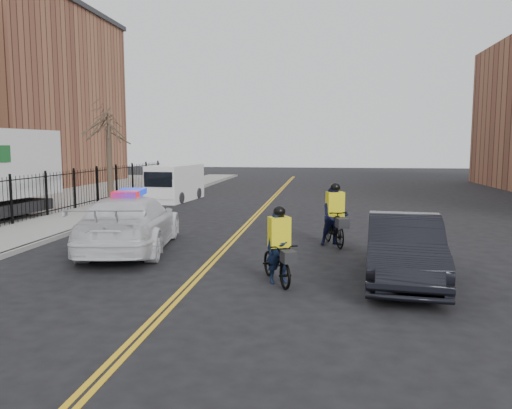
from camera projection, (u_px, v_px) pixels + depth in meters
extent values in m
plane|color=black|center=(216.00, 257.00, 14.37)|extent=(120.00, 120.00, 0.00)
cube|color=gold|center=(253.00, 217.00, 22.26)|extent=(0.10, 60.00, 0.01)
cube|color=gold|center=(256.00, 217.00, 22.24)|extent=(0.10, 60.00, 0.01)
cube|color=#9A9791|center=(95.00, 213.00, 23.23)|extent=(3.00, 60.00, 0.15)
cube|color=#9A9791|center=(126.00, 213.00, 23.03)|extent=(0.20, 60.00, 0.15)
cylinder|color=#33271E|center=(110.00, 166.00, 24.97)|extent=(0.28, 0.28, 4.00)
imported|color=white|center=(131.00, 223.00, 15.15)|extent=(3.24, 6.12, 1.69)
cube|color=#0C26CC|center=(130.00, 193.00, 15.05)|extent=(0.94, 1.64, 0.16)
imported|color=black|center=(404.00, 249.00, 11.66)|extent=(2.14, 4.89, 1.56)
cube|color=white|center=(176.00, 183.00, 29.08)|extent=(2.24, 4.98, 2.06)
cube|color=white|center=(161.00, 189.00, 27.07)|extent=(1.80, 0.88, 1.07)
cube|color=black|center=(158.00, 179.00, 26.66)|extent=(1.61, 0.24, 0.81)
cylinder|color=black|center=(152.00, 197.00, 27.97)|extent=(0.28, 0.64, 0.63)
cylinder|color=black|center=(181.00, 198.00, 27.59)|extent=(0.28, 0.64, 0.63)
cylinder|color=black|center=(172.00, 192.00, 30.74)|extent=(0.28, 0.64, 0.63)
cylinder|color=black|center=(198.00, 193.00, 30.36)|extent=(0.28, 0.64, 0.63)
cylinder|color=black|center=(27.00, 204.00, 22.88)|extent=(0.11, 0.11, 1.05)
imported|color=black|center=(279.00, 262.00, 11.61)|extent=(1.34, 1.95, 0.97)
imported|color=black|center=(279.00, 247.00, 11.57)|extent=(0.72, 0.61, 1.67)
cube|color=yellow|center=(279.00, 232.00, 11.53)|extent=(0.56, 0.49, 0.70)
sphere|color=black|center=(279.00, 212.00, 11.47)|extent=(0.28, 0.28, 0.28)
cube|color=black|center=(289.00, 257.00, 10.96)|extent=(0.42, 0.44, 0.26)
imported|color=black|center=(335.00, 227.00, 15.91)|extent=(1.12, 2.08, 1.20)
imported|color=black|center=(335.00, 217.00, 15.87)|extent=(1.07, 0.93, 1.86)
cube|color=yellow|center=(335.00, 204.00, 15.82)|extent=(0.61, 0.50, 0.78)
sphere|color=black|center=(335.00, 187.00, 15.76)|extent=(0.31, 0.31, 0.31)
cube|color=black|center=(342.00, 223.00, 15.17)|extent=(0.43, 0.47, 0.29)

